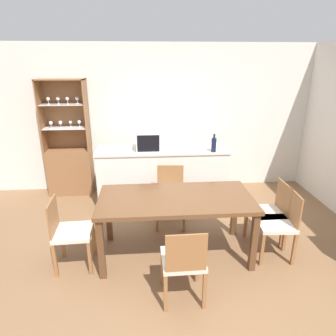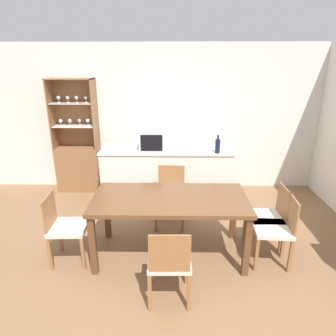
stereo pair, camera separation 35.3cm
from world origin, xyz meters
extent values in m
plane|color=brown|center=(0.00, 0.00, 0.00)|extent=(18.00, 18.00, 0.00)
cube|color=silver|center=(0.00, 2.63, 1.27)|extent=(6.80, 0.06, 2.55)
cube|color=silver|center=(-0.13, 1.91, 0.45)|extent=(2.06, 0.59, 0.90)
cube|color=beige|center=(-0.13, 1.91, 0.92)|extent=(2.09, 0.62, 0.03)
cube|color=brown|center=(-1.73, 2.42, 0.40)|extent=(0.76, 0.36, 0.80)
cube|color=brown|center=(-1.73, 2.59, 1.39)|extent=(0.76, 0.02, 1.19)
cube|color=brown|center=(-2.10, 2.42, 1.39)|extent=(0.02, 0.36, 1.19)
cube|color=brown|center=(-1.36, 2.42, 1.39)|extent=(0.02, 0.36, 1.19)
cube|color=brown|center=(-1.73, 2.42, 1.98)|extent=(0.76, 0.36, 0.02)
cube|color=white|center=(-1.73, 2.42, 1.19)|extent=(0.71, 0.31, 0.01)
cube|color=white|center=(-1.73, 2.42, 1.58)|extent=(0.71, 0.31, 0.01)
cylinder|color=white|center=(-1.96, 2.40, 1.20)|extent=(0.04, 0.04, 0.01)
cylinder|color=white|center=(-1.96, 2.40, 1.23)|extent=(0.01, 0.01, 0.06)
sphere|color=white|center=(-1.96, 2.40, 1.28)|extent=(0.06, 0.06, 0.06)
cylinder|color=white|center=(-1.96, 2.43, 1.59)|extent=(0.04, 0.04, 0.01)
cylinder|color=white|center=(-1.96, 2.43, 1.62)|extent=(0.01, 0.01, 0.06)
sphere|color=white|center=(-1.96, 2.43, 1.67)|extent=(0.06, 0.06, 0.06)
cylinder|color=white|center=(-1.81, 2.41, 1.20)|extent=(0.04, 0.04, 0.01)
cylinder|color=white|center=(-1.81, 2.41, 1.23)|extent=(0.01, 0.01, 0.06)
sphere|color=white|center=(-1.81, 2.41, 1.28)|extent=(0.06, 0.06, 0.06)
cylinder|color=white|center=(-1.81, 2.44, 1.59)|extent=(0.04, 0.04, 0.01)
cylinder|color=white|center=(-1.81, 2.44, 1.62)|extent=(0.01, 0.01, 0.06)
sphere|color=white|center=(-1.81, 2.44, 1.67)|extent=(0.06, 0.06, 0.06)
cylinder|color=white|center=(-1.65, 2.46, 1.20)|extent=(0.04, 0.04, 0.01)
cylinder|color=white|center=(-1.65, 2.46, 1.23)|extent=(0.01, 0.01, 0.06)
sphere|color=white|center=(-1.65, 2.46, 1.28)|extent=(0.06, 0.06, 0.06)
cylinder|color=white|center=(-1.65, 2.43, 1.59)|extent=(0.04, 0.04, 0.01)
cylinder|color=white|center=(-1.65, 2.43, 1.62)|extent=(0.01, 0.01, 0.06)
sphere|color=white|center=(-1.65, 2.43, 1.67)|extent=(0.06, 0.06, 0.06)
cylinder|color=white|center=(-1.50, 2.44, 1.20)|extent=(0.04, 0.04, 0.01)
cylinder|color=white|center=(-1.50, 2.44, 1.23)|extent=(0.01, 0.01, 0.06)
sphere|color=white|center=(-1.50, 2.44, 1.28)|extent=(0.06, 0.06, 0.06)
cylinder|color=white|center=(-1.50, 2.45, 1.59)|extent=(0.04, 0.04, 0.01)
cylinder|color=white|center=(-1.50, 2.45, 1.62)|extent=(0.01, 0.01, 0.06)
sphere|color=white|center=(-1.50, 2.45, 1.67)|extent=(0.06, 0.06, 0.06)
cube|color=brown|center=(-0.06, 0.45, 0.74)|extent=(1.80, 0.87, 0.05)
cube|color=brown|center=(-0.90, 0.08, 0.36)|extent=(0.07, 0.07, 0.72)
cube|color=brown|center=(0.78, 0.08, 0.36)|extent=(0.07, 0.07, 0.72)
cube|color=brown|center=(-0.90, 0.83, 0.36)|extent=(0.07, 0.07, 0.72)
cube|color=brown|center=(0.78, 0.83, 0.36)|extent=(0.07, 0.07, 0.72)
cube|color=beige|center=(-0.06, 1.16, 0.44)|extent=(0.44, 0.44, 0.05)
cube|color=#936038|center=(-0.05, 1.36, 0.65)|extent=(0.38, 0.05, 0.38)
cube|color=#936038|center=(0.11, 0.97, 0.21)|extent=(0.04, 0.04, 0.42)
cube|color=#936038|center=(-0.26, 0.99, 0.21)|extent=(0.04, 0.04, 0.42)
cube|color=#936038|center=(0.14, 1.34, 0.21)|extent=(0.04, 0.04, 0.42)
cube|color=#936038|center=(-0.23, 1.36, 0.21)|extent=(0.04, 0.04, 0.42)
cube|color=beige|center=(1.11, 0.32, 0.44)|extent=(0.44, 0.44, 0.05)
cube|color=#936038|center=(1.31, 0.31, 0.65)|extent=(0.04, 0.38, 0.38)
cube|color=#936038|center=(0.92, 0.15, 0.21)|extent=(0.04, 0.04, 0.42)
cube|color=#936038|center=(0.94, 0.52, 0.21)|extent=(0.04, 0.04, 0.42)
cube|color=#936038|center=(1.29, 0.13, 0.21)|extent=(0.04, 0.04, 0.42)
cube|color=#936038|center=(1.31, 0.50, 0.21)|extent=(0.04, 0.04, 0.42)
cube|color=beige|center=(-1.23, 0.32, 0.44)|extent=(0.43, 0.43, 0.05)
cube|color=#936038|center=(-1.43, 0.32, 0.65)|extent=(0.03, 0.38, 0.38)
cube|color=#936038|center=(-1.06, 0.52, 0.21)|extent=(0.04, 0.04, 0.42)
cube|color=#936038|center=(-1.04, 0.15, 0.21)|extent=(0.04, 0.04, 0.42)
cube|color=#936038|center=(-1.43, 0.50, 0.21)|extent=(0.04, 0.04, 0.42)
cube|color=#936038|center=(-1.41, 0.13, 0.21)|extent=(0.04, 0.04, 0.42)
cube|color=beige|center=(-0.06, -0.26, 0.44)|extent=(0.42, 0.42, 0.05)
cube|color=#936038|center=(-0.06, -0.45, 0.65)|extent=(0.38, 0.02, 0.38)
cube|color=#936038|center=(-0.25, -0.07, 0.21)|extent=(0.04, 0.04, 0.42)
cube|color=#936038|center=(0.12, -0.07, 0.21)|extent=(0.04, 0.04, 0.42)
cube|color=#936038|center=(-0.24, -0.45, 0.21)|extent=(0.04, 0.04, 0.42)
cube|color=#936038|center=(0.13, -0.44, 0.21)|extent=(0.04, 0.04, 0.42)
cube|color=beige|center=(1.11, 0.58, 0.44)|extent=(0.42, 0.42, 0.05)
cube|color=#936038|center=(1.31, 0.59, 0.65)|extent=(0.02, 0.38, 0.38)
cube|color=#936038|center=(0.93, 0.40, 0.21)|extent=(0.04, 0.04, 0.42)
cube|color=#936038|center=(0.93, 0.77, 0.21)|extent=(0.04, 0.04, 0.42)
cube|color=#936038|center=(1.30, 0.40, 0.21)|extent=(0.04, 0.04, 0.42)
cube|color=#936038|center=(1.30, 0.77, 0.21)|extent=(0.04, 0.04, 0.42)
cube|color=silver|center=(-0.28, 1.88, 1.08)|extent=(0.52, 0.34, 0.29)
cube|color=black|center=(-0.35, 1.70, 1.08)|extent=(0.33, 0.01, 0.25)
cylinder|color=#141E38|center=(0.65, 1.68, 1.04)|extent=(0.08, 0.08, 0.21)
cylinder|color=#141E38|center=(0.65, 1.68, 1.18)|extent=(0.03, 0.03, 0.06)
camera|label=1|loc=(-0.39, -2.68, 2.27)|focal=32.00mm
camera|label=2|loc=(-0.04, -2.69, 2.27)|focal=32.00mm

